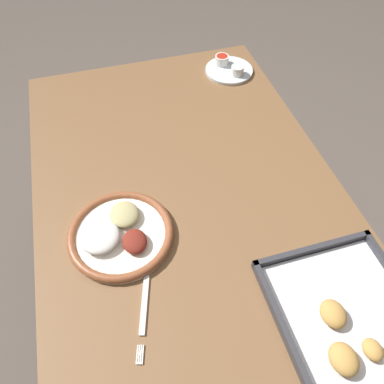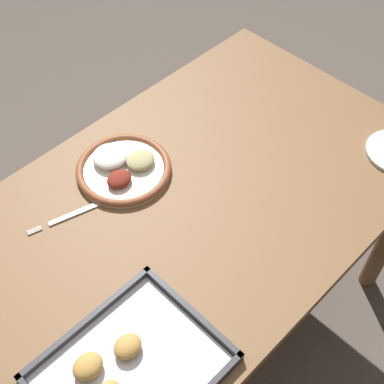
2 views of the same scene
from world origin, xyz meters
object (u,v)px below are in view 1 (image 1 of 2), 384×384
at_px(dinner_plate, 119,234).
at_px(saucer_plate, 229,68).
at_px(fork, 145,301).
at_px(baking_tray, 351,326).

xyz_separation_m(dinner_plate, saucer_plate, (-0.55, 0.46, -0.00)).
bearing_deg(fork, saucer_plate, 164.87).
xyz_separation_m(fork, saucer_plate, (-0.72, 0.44, 0.01)).
bearing_deg(fork, dinner_plate, -155.70).
distance_m(fork, saucer_plate, 0.84).
bearing_deg(baking_tray, saucer_plate, 175.92).
height_order(fork, baking_tray, baking_tray).
xyz_separation_m(saucer_plate, baking_tray, (0.89, -0.06, -0.00)).
xyz_separation_m(dinner_plate, baking_tray, (0.34, 0.40, -0.00)).
height_order(fork, saucer_plate, saucer_plate).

